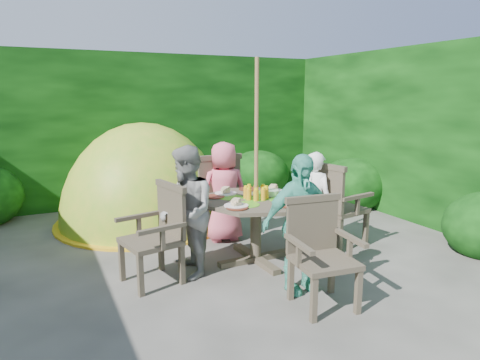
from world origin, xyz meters
name	(u,v)px	position (x,y,z in m)	size (l,w,h in m)	color
ground	(202,286)	(0.00, 0.00, 0.00)	(60.00, 60.00, 0.00)	#43413B
hedge_enclosure	(160,144)	(0.00, 1.33, 1.25)	(9.00, 9.00, 2.50)	black
patio_table	(256,209)	(0.77, 0.35, 0.60)	(1.28, 1.28, 0.86)	#3D3427
parasol_pole	(256,164)	(0.77, 0.34, 1.10)	(0.04, 0.04, 2.20)	brown
garden_chair_right	(335,204)	(1.86, 0.37, 0.53)	(0.62, 0.67, 0.99)	#3D3427
garden_chair_left	(158,232)	(-0.33, 0.32, 0.50)	(0.60, 0.65, 0.93)	#3D3427
garden_chair_back	(214,193)	(0.73, 1.43, 0.55)	(0.63, 0.57, 1.04)	#3D3427
garden_chair_front	(320,251)	(0.82, -0.75, 0.49)	(0.60, 0.54, 0.91)	#3D3427
child_right	(315,201)	(1.57, 0.37, 0.59)	(0.43, 0.28, 1.18)	white
child_left	(187,212)	(-0.03, 0.31, 0.67)	(0.65, 0.51, 1.34)	gray
child_back	(224,192)	(0.74, 1.14, 0.63)	(0.62, 0.40, 1.26)	#EE627A
child_front	(299,224)	(0.80, -0.46, 0.65)	(0.76, 0.32, 1.30)	#52C0A4
dome_tent	(146,221)	(0.02, 2.38, 0.00)	(2.54, 2.54, 2.88)	#7BB923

